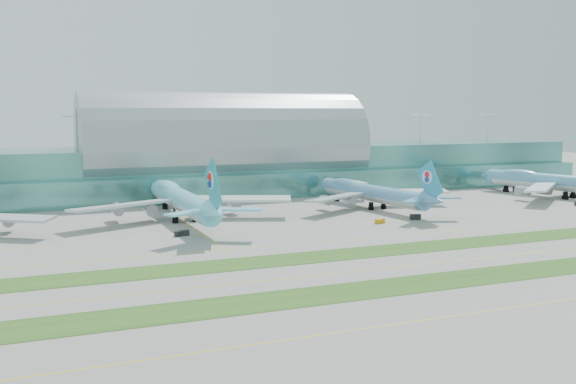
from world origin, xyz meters
name	(u,v)px	position (x,y,z in m)	size (l,w,h in m)	color
ground	(371,254)	(0.00, 0.00, 0.00)	(700.00, 700.00, 0.00)	gray
terminal	(224,160)	(0.01, 128.79, 14.23)	(340.00, 69.10, 36.00)	#3D7A75
grass_strip_near	(437,281)	(0.00, -28.00, 0.04)	(420.00, 12.00, 0.08)	#2D591E
grass_strip_far	(367,252)	(0.00, 2.00, 0.04)	(420.00, 12.00, 0.08)	#2D591E
taxiline_a	(503,309)	(0.00, -48.00, 0.01)	(420.00, 0.35, 0.01)	yellow
taxiline_b	(401,266)	(0.00, -14.00, 0.01)	(420.00, 0.35, 0.01)	yellow
taxiline_c	(339,240)	(0.00, 18.00, 0.01)	(420.00, 0.35, 0.01)	yellow
taxiline_d	(306,227)	(0.00, 40.00, 0.01)	(420.00, 0.35, 0.01)	yellow
airliner_b	(182,199)	(-32.43, 66.83, 6.99)	(72.60, 82.30, 22.67)	#71DBF9
airliner_c	(371,192)	(37.10, 66.51, 6.00)	(61.73, 70.61, 19.45)	#5A95C6
airliner_d	(559,182)	(122.20, 62.44, 6.63)	(65.72, 76.23, 21.50)	#5BA0C9
gse_c	(183,233)	(-38.16, 40.37, 0.78)	(3.50, 1.67, 1.57)	black
gse_d	(180,234)	(-38.90, 40.13, 0.73)	(3.14, 1.49, 1.47)	black
gse_e	(380,221)	(24.01, 37.14, 0.71)	(3.19, 1.62, 1.42)	orange
gse_f	(415,217)	(38.25, 38.88, 0.87)	(3.33, 1.93, 1.74)	black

